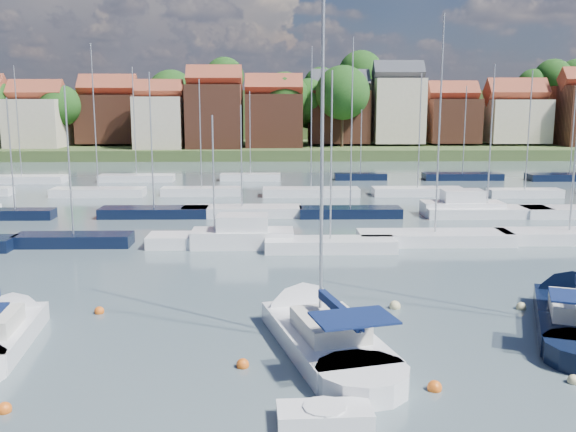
{
  "coord_description": "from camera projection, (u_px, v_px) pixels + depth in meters",
  "views": [
    {
      "loc": [
        -3.16,
        -23.4,
        10.03
      ],
      "look_at": [
        -2.31,
        14.0,
        3.24
      ],
      "focal_mm": 40.0,
      "sensor_mm": 36.0,
      "label": 1
    }
  ],
  "objects": [
    {
      "name": "far_shore_town",
      "position": [
        296.0,
        123.0,
        154.6
      ],
      "size": [
        212.46,
        90.0,
        22.27
      ],
      "color": "#41562B",
      "rests_on": "ground"
    },
    {
      "name": "buoy_f",
      "position": [
        573.0,
        383.0,
        23.05
      ],
      "size": [
        0.43,
        0.43,
        0.43
      ],
      "primitive_type": "sphere",
      "color": "beige",
      "rests_on": "ground"
    },
    {
      "name": "buoy_g",
      "position": [
        99.0,
        313.0,
        30.57
      ],
      "size": [
        0.46,
        0.46,
        0.46
      ],
      "primitive_type": "sphere",
      "color": "#D85914",
      "rests_on": "ground"
    },
    {
      "name": "sailboat_navy",
      "position": [
        573.0,
        310.0,
        29.94
      ],
      "size": [
        7.35,
        12.8,
        17.17
      ],
      "rotation": [
        0.0,
        0.0,
        1.22
      ],
      "color": "black",
      "rests_on": "ground"
    },
    {
      "name": "buoy_c",
      "position": [
        243.0,
        367.0,
        24.41
      ],
      "size": [
        0.49,
        0.49,
        0.49
      ],
      "primitive_type": "sphere",
      "color": "#D85914",
      "rests_on": "ground"
    },
    {
      "name": "marina_field",
      "position": [
        328.0,
        205.0,
        59.42
      ],
      "size": [
        79.62,
        41.41,
        15.93
      ],
      "color": "silver",
      "rests_on": "ground"
    },
    {
      "name": "ground",
      "position": [
        305.0,
        201.0,
        64.22
      ],
      "size": [
        260.0,
        260.0,
        0.0
      ],
      "primitive_type": "plane",
      "color": "#475960",
      "rests_on": "ground"
    },
    {
      "name": "buoy_b",
      "position": [
        5.0,
        412.0,
        20.9
      ],
      "size": [
        0.48,
        0.48,
        0.48
      ],
      "primitive_type": "sphere",
      "color": "#D85914",
      "rests_on": "ground"
    },
    {
      "name": "buoy_e",
      "position": [
        395.0,
        308.0,
        31.32
      ],
      "size": [
        0.55,
        0.55,
        0.55
      ],
      "primitive_type": "sphere",
      "color": "beige",
      "rests_on": "ground"
    },
    {
      "name": "buoy_d",
      "position": [
        434.0,
        390.0,
        22.47
      ],
      "size": [
        0.51,
        0.51,
        0.51
      ],
      "primitive_type": "sphere",
      "color": "#D85914",
      "rests_on": "ground"
    },
    {
      "name": "sailboat_left",
      "position": [
        5.0,
        329.0,
        27.47
      ],
      "size": [
        3.61,
        10.18,
        13.63
      ],
      "rotation": [
        0.0,
        0.0,
        1.67
      ],
      "color": "silver",
      "rests_on": "ground"
    },
    {
      "name": "sailboat_centre",
      "position": [
        312.0,
        326.0,
        27.83
      ],
      "size": [
        6.43,
        13.14,
        17.21
      ],
      "rotation": [
        0.0,
        0.0,
        1.82
      ],
      "color": "silver",
      "rests_on": "ground"
    },
    {
      "name": "tender",
      "position": [
        324.0,
        415.0,
        20.19
      ],
      "size": [
        3.06,
        1.52,
        0.65
      ],
      "rotation": [
        0.0,
        0.0,
        0.04
      ],
      "color": "silver",
      "rests_on": "ground"
    },
    {
      "name": "buoy_h",
      "position": [
        521.0,
        309.0,
        31.19
      ],
      "size": [
        0.48,
        0.48,
        0.48
      ],
      "primitive_type": "sphere",
      "color": "beige",
      "rests_on": "ground"
    }
  ]
}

